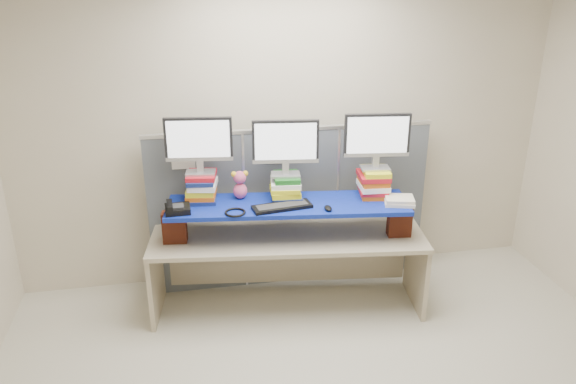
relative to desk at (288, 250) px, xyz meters
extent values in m
cube|color=beige|center=(0.12, -1.32, 0.83)|extent=(5.00, 4.00, 2.80)
cube|color=#4F555D|center=(-0.75, 0.46, 0.18)|extent=(0.85, 0.05, 1.50)
cube|color=#4F555D|center=(0.12, 0.46, 0.18)|extent=(0.85, 0.05, 1.50)
cube|color=#4F555D|center=(0.98, 0.46, 0.18)|extent=(0.85, 0.05, 1.50)
cube|color=silver|center=(0.12, 0.46, 0.95)|extent=(2.60, 0.06, 0.03)
cube|color=white|center=(-0.83, 0.43, 0.73)|extent=(0.20, 0.00, 0.16)
cube|color=white|center=(-0.03, 0.43, 0.73)|extent=(0.20, 0.00, 0.16)
cube|color=white|center=(0.22, 0.43, 0.73)|extent=(0.20, 0.00, 0.16)
cube|color=white|center=(1.02, 0.43, 0.73)|extent=(0.20, 0.00, 0.16)
cube|color=tan|center=(0.00, 0.00, 0.12)|extent=(2.40, 0.97, 0.04)
cube|color=tan|center=(-1.14, 0.14, -0.23)|extent=(0.12, 0.63, 0.67)
cube|color=tan|center=(1.14, -0.14, -0.23)|extent=(0.12, 0.63, 0.67)
cube|color=maroon|center=(-0.94, 0.07, 0.28)|extent=(0.21, 0.13, 0.27)
cube|color=maroon|center=(0.93, -0.17, 0.28)|extent=(0.21, 0.13, 0.27)
cube|color=navy|center=(0.00, 0.00, 0.43)|extent=(2.05, 0.75, 0.04)
cube|color=navy|center=(-0.69, 0.20, 0.46)|extent=(0.25, 0.29, 0.03)
cube|color=#CB5913|center=(-0.70, 0.22, 0.50)|extent=(0.28, 0.32, 0.04)
cube|color=yellow|center=(-0.71, 0.21, 0.54)|extent=(0.26, 0.30, 0.05)
cube|color=white|center=(-0.69, 0.20, 0.59)|extent=(0.27, 0.31, 0.05)
cube|color=navy|center=(-0.70, 0.20, 0.63)|extent=(0.26, 0.30, 0.03)
cube|color=red|center=(-0.69, 0.22, 0.66)|extent=(0.28, 0.30, 0.04)
cube|color=navy|center=(0.01, 0.11, 0.46)|extent=(0.28, 0.31, 0.04)
cube|color=yellow|center=(0.00, 0.11, 0.51)|extent=(0.26, 0.28, 0.04)
cube|color=yellow|center=(0.00, 0.11, 0.55)|extent=(0.28, 0.31, 0.04)
cube|color=white|center=(0.00, 0.12, 0.59)|extent=(0.28, 0.31, 0.04)
cube|color=#19601D|center=(0.01, 0.13, 0.63)|extent=(0.24, 0.30, 0.04)
cube|color=#CB5913|center=(0.75, 0.04, 0.46)|extent=(0.26, 0.32, 0.04)
cube|color=red|center=(0.74, 0.03, 0.50)|extent=(0.28, 0.31, 0.03)
cube|color=white|center=(0.74, 0.02, 0.54)|extent=(0.25, 0.28, 0.05)
cube|color=#CB5913|center=(0.74, 0.02, 0.59)|extent=(0.24, 0.28, 0.04)
cube|color=red|center=(0.74, 0.02, 0.63)|extent=(0.28, 0.31, 0.04)
cube|color=yellow|center=(0.76, 0.02, 0.67)|extent=(0.25, 0.29, 0.04)
cube|color=#ABABB0|center=(-0.70, 0.21, 0.69)|extent=(0.26, 0.18, 0.02)
cube|color=#ABABB0|center=(-0.70, 0.21, 0.75)|extent=(0.06, 0.05, 0.10)
cube|color=black|center=(-0.70, 0.21, 0.98)|extent=(0.55, 0.11, 0.36)
cube|color=white|center=(-0.70, 0.19, 0.98)|extent=(0.50, 0.07, 0.32)
cube|color=#ABABB0|center=(0.00, 0.12, 0.66)|extent=(0.26, 0.18, 0.02)
cube|color=#ABABB0|center=(0.00, 0.12, 0.71)|extent=(0.06, 0.05, 0.10)
cube|color=black|center=(0.00, 0.12, 0.94)|extent=(0.55, 0.11, 0.36)
cube|color=white|center=(0.00, 0.10, 0.94)|extent=(0.50, 0.07, 0.32)
cube|color=#ABABB0|center=(0.75, 0.03, 0.70)|extent=(0.26, 0.18, 0.02)
cube|color=#ABABB0|center=(0.75, 0.03, 0.75)|extent=(0.06, 0.05, 0.10)
cube|color=black|center=(0.75, 0.03, 0.98)|extent=(0.55, 0.11, 0.36)
cube|color=white|center=(0.75, 0.01, 0.98)|extent=(0.50, 0.07, 0.32)
cube|color=black|center=(-0.07, -0.09, 0.46)|extent=(0.50, 0.23, 0.03)
cube|color=#2D2C2F|center=(-0.07, -0.09, 0.47)|extent=(0.43, 0.17, 0.00)
ellipsoid|color=black|center=(0.29, -0.20, 0.46)|extent=(0.09, 0.12, 0.03)
cube|color=black|center=(-0.90, -0.01, 0.47)|extent=(0.21, 0.19, 0.05)
cube|color=#2D2C2F|center=(-0.90, -0.01, 0.50)|extent=(0.10, 0.10, 0.01)
cube|color=black|center=(-0.96, -0.01, 0.51)|extent=(0.05, 0.18, 0.03)
torus|color=black|center=(-0.45, -0.13, 0.45)|extent=(0.20, 0.20, 0.02)
ellipsoid|color=#DF5583|center=(-0.38, 0.18, 0.51)|extent=(0.12, 0.11, 0.14)
sphere|color=#DF5583|center=(-0.38, 0.18, 0.64)|extent=(0.11, 0.11, 0.11)
sphere|color=yellow|center=(-0.43, 0.18, 0.67)|extent=(0.05, 0.05, 0.05)
sphere|color=yellow|center=(-0.33, 0.18, 0.67)|extent=(0.05, 0.05, 0.05)
cube|color=silver|center=(0.91, -0.19, 0.46)|extent=(0.28, 0.25, 0.03)
cube|color=silver|center=(0.91, -0.19, 0.49)|extent=(0.27, 0.23, 0.03)
camera|label=1|loc=(-0.81, -4.21, 2.29)|focal=35.00mm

